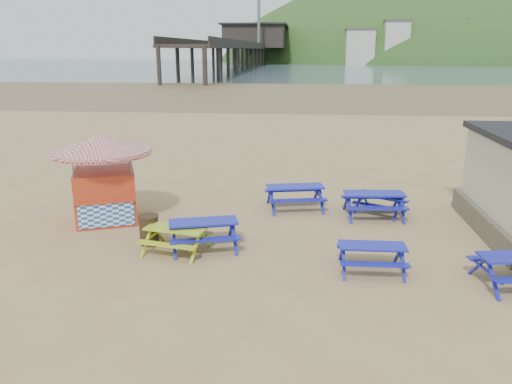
# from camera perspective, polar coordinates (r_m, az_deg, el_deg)

# --- Properties ---
(ground) EXTENTS (400.00, 400.00, 0.00)m
(ground) POSITION_cam_1_polar(r_m,az_deg,el_deg) (15.23, -0.11, -5.19)
(ground) COLOR tan
(ground) RESTS_ON ground
(wet_sand) EXTENTS (400.00, 400.00, 0.00)m
(wet_sand) POSITION_cam_1_polar(r_m,az_deg,el_deg) (69.36, 4.47, 11.41)
(wet_sand) COLOR brown
(wet_sand) RESTS_ON ground
(sea) EXTENTS (400.00, 400.00, 0.00)m
(sea) POSITION_cam_1_polar(r_m,az_deg,el_deg) (184.21, 5.29, 14.23)
(sea) COLOR #43535F
(sea) RESTS_ON ground
(picnic_table_blue_a) EXTENTS (2.30, 2.00, 0.84)m
(picnic_table_blue_a) POSITION_cam_1_polar(r_m,az_deg,el_deg) (17.85, 4.48, -0.59)
(picnic_table_blue_a) COLOR #152CA0
(picnic_table_blue_a) RESTS_ON ground
(picnic_table_blue_b) EXTENTS (2.04, 1.91, 0.68)m
(picnic_table_blue_b) POSITION_cam_1_polar(r_m,az_deg,el_deg) (17.85, 14.04, -1.31)
(picnic_table_blue_b) COLOR #152CA0
(picnic_table_blue_b) RESTS_ON ground
(picnic_table_blue_c) EXTENTS (2.12, 1.77, 0.84)m
(picnic_table_blue_c) POSITION_cam_1_polar(r_m,az_deg,el_deg) (17.41, 13.29, -1.41)
(picnic_table_blue_c) COLOR #152CA0
(picnic_table_blue_c) RESTS_ON ground
(picnic_table_blue_d) EXTENTS (2.29, 2.03, 0.81)m
(picnic_table_blue_d) POSITION_cam_1_polar(r_m,az_deg,el_deg) (14.39, -6.00, -4.83)
(picnic_table_blue_d) COLOR #152CA0
(picnic_table_blue_d) RESTS_ON ground
(picnic_table_blue_e) EXTENTS (1.71, 1.39, 0.71)m
(picnic_table_blue_e) POSITION_cam_1_polar(r_m,az_deg,el_deg) (13.23, 13.07, -7.34)
(picnic_table_blue_e) COLOR #152CA0
(picnic_table_blue_e) RESTS_ON ground
(picnic_table_yellow) EXTENTS (1.94, 1.69, 0.71)m
(picnic_table_yellow) POSITION_cam_1_polar(r_m,az_deg,el_deg) (14.22, -9.13, -5.42)
(picnic_table_yellow) COLOR gold
(picnic_table_yellow) RESTS_ON ground
(ice_cream_kiosk) EXTENTS (4.20, 4.20, 2.91)m
(ice_cream_kiosk) POSITION_cam_1_polar(r_m,az_deg,el_deg) (16.97, -17.06, 2.79)
(ice_cream_kiosk) COLOR #B9341B
(ice_cream_kiosk) RESTS_ON ground
(litter_bin) EXTENTS (0.60, 0.60, 0.88)m
(litter_bin) POSITION_cam_1_polar(r_m,az_deg,el_deg) (14.89, -12.12, -4.23)
(litter_bin) COLOR #311F13
(litter_bin) RESTS_ON ground
(pier) EXTENTS (24.00, 220.00, 39.29)m
(pier) POSITION_cam_1_polar(r_m,az_deg,el_deg) (193.33, -0.20, 15.99)
(pier) COLOR black
(pier) RESTS_ON ground
(headland_town) EXTENTS (264.00, 144.00, 108.00)m
(headland_town) POSITION_cam_1_polar(r_m,az_deg,el_deg) (259.86, 26.00, 11.03)
(headland_town) COLOR #2D4C1E
(headland_town) RESTS_ON ground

